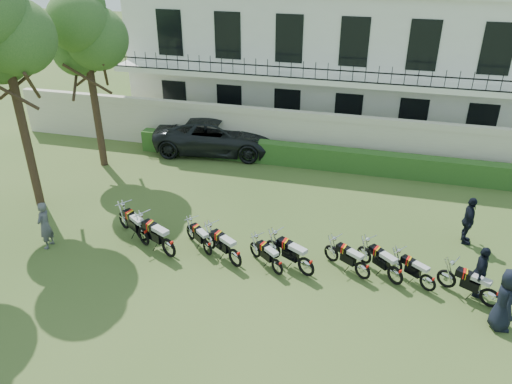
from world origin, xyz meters
TOP-DOWN VIEW (x-y plane):
  - ground at (0.00, 0.00)m, footprint 100.00×100.00m
  - perimeter_wall at (0.00, 8.00)m, footprint 30.00×0.35m
  - hedge at (1.00, 7.20)m, footprint 18.00×0.60m
  - building at (0.00, 13.96)m, footprint 20.40×9.60m
  - tree_west_mid at (-9.46, 1.00)m, footprint 3.40×3.20m
  - tree_west_near at (-8.96, 5.00)m, footprint 3.40×3.20m
  - motorcycle_0 at (-4.21, -0.63)m, footprint 1.76×1.25m
  - motorcycle_1 at (-3.11, -1.07)m, footprint 1.95×1.09m
  - motorcycle_2 at (-1.93, -0.64)m, footprint 1.35×1.16m
  - motorcycle_3 at (-0.86, -1.02)m, footprint 1.70×1.16m
  - motorcycle_4 at (0.52, -1.08)m, footprint 1.37×1.13m
  - motorcycle_5 at (1.40, -0.92)m, footprint 1.82×1.09m
  - motorcycle_6 at (3.10, -0.62)m, footprint 1.57×1.07m
  - motorcycle_7 at (4.07, -0.63)m, footprint 1.49×1.32m
  - motorcycle_8 at (5.01, -0.71)m, footprint 1.45×1.07m
  - motorcycle_9 at (6.68, -1.01)m, footprint 1.71×0.99m
  - suv at (-4.45, 7.82)m, footprint 6.23×3.43m
  - inspector at (-7.32, -1.54)m, footprint 0.44×0.64m
  - officer_0 at (6.84, -1.79)m, footprint 0.62×0.92m
  - officer_2 at (6.40, -0.51)m, footprint 0.59×1.02m
  - officer_5 at (6.36, 2.36)m, footprint 0.44×1.02m

SIDE VIEW (x-z plane):
  - ground at x=0.00m, z-range 0.00..0.00m
  - motorcycle_2 at x=-1.93m, z-range -0.04..0.89m
  - motorcycle_4 at x=0.52m, z-range -0.04..0.89m
  - motorcycle_8 at x=5.01m, z-range -0.04..0.90m
  - motorcycle_6 at x=3.10m, z-range -0.04..0.95m
  - motorcycle_9 at x=6.68m, z-range -0.04..0.99m
  - motorcycle_7 at x=4.07m, z-range -0.04..1.00m
  - motorcycle_3 at x=-0.86m, z-range -0.04..1.03m
  - hedge at x=1.00m, z-range 0.00..1.00m
  - motorcycle_5 at x=1.40m, z-range -0.04..1.06m
  - motorcycle_0 at x=-4.21m, z-range -0.04..1.08m
  - motorcycle_1 at x=-3.11m, z-range -0.04..1.12m
  - officer_2 at x=6.40m, z-range 0.00..1.64m
  - suv at x=-4.45m, z-range 0.00..1.65m
  - inspector at x=-7.32m, z-range 0.00..1.68m
  - officer_5 at x=6.36m, z-range 0.00..1.73m
  - officer_0 at x=6.84m, z-range 0.00..1.84m
  - perimeter_wall at x=0.00m, z-range 0.02..2.32m
  - building at x=0.00m, z-range 0.01..7.41m
  - tree_west_near at x=-8.96m, z-range 1.94..9.84m
  - tree_west_mid at x=-9.46m, z-range 2.26..11.08m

